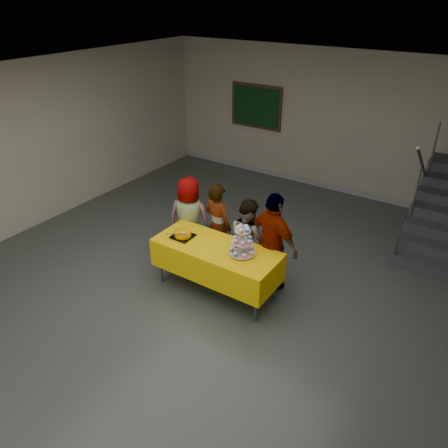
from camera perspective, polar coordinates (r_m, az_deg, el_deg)
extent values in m
plane|color=#4C514C|center=(6.45, -3.84, -10.51)|extent=(10.00, 10.00, 0.00)
cube|color=#B8AF94|center=(9.78, 14.21, 12.66)|extent=(8.00, 0.04, 3.00)
cube|color=#B8AF94|center=(8.52, -26.45, 8.13)|extent=(0.04, 10.00, 3.00)
cube|color=silver|center=(5.11, -4.98, 16.49)|extent=(8.00, 10.00, 0.04)
cube|color=#999999|center=(10.24, 13.22, 4.90)|extent=(7.90, 0.03, 0.12)
cylinder|color=#595960|center=(6.77, -8.28, -4.85)|extent=(0.04, 0.04, 0.73)
cylinder|color=#595960|center=(5.96, 4.18, -9.86)|extent=(0.04, 0.04, 0.73)
cylinder|color=#595960|center=(7.13, -5.23, -2.73)|extent=(0.04, 0.04, 0.73)
cylinder|color=#595960|center=(6.37, 6.80, -7.10)|extent=(0.04, 0.04, 0.73)
cube|color=#595960|center=(6.31, -1.01, -3.20)|extent=(1.80, 0.70, 0.02)
cube|color=#FFC505|center=(6.41, -0.99, -4.64)|extent=(1.88, 0.78, 0.44)
cylinder|color=silver|center=(6.13, 2.39, -3.89)|extent=(0.18, 0.18, 0.01)
cylinder|color=silver|center=(6.02, 2.43, -2.25)|extent=(0.02, 0.02, 0.42)
cylinder|color=silver|center=(6.11, 2.39, -3.70)|extent=(0.38, 0.38, 0.01)
cylinder|color=silver|center=(6.02, 2.43, -2.33)|extent=(0.30, 0.30, 0.01)
cylinder|color=silver|center=(5.94, 2.46, -0.93)|extent=(0.22, 0.22, 0.01)
cube|color=black|center=(6.55, -5.38, -1.61)|extent=(0.30, 0.30, 0.02)
cylinder|color=#FFA400|center=(6.53, -5.40, -1.27)|extent=(0.25, 0.25, 0.07)
ellipsoid|color=#FFA400|center=(6.51, -5.42, -1.01)|extent=(0.25, 0.25, 0.05)
ellipsoid|color=white|center=(6.46, -5.30, -1.11)|extent=(0.08, 0.08, 0.02)
cube|color=silver|center=(6.43, -6.28, -1.30)|extent=(0.30, 0.16, 0.04)
imported|color=slate|center=(7.14, -4.55, 0.63)|extent=(0.81, 0.66, 1.44)
imported|color=slate|center=(6.95, -0.82, -0.17)|extent=(0.56, 0.41, 1.43)
imported|color=#5C5C65|center=(6.71, 3.12, -1.91)|extent=(0.79, 0.72, 1.32)
imported|color=slate|center=(6.38, 6.39, -2.52)|extent=(0.99, 0.63, 1.57)
cube|color=#424447|center=(7.78, 25.60, -5.28)|extent=(1.30, 0.30, 0.18)
cube|color=#424447|center=(7.99, 26.13, -3.71)|extent=(1.30, 0.30, 0.36)
cube|color=#424447|center=(8.21, 26.64, -2.21)|extent=(1.30, 0.30, 0.54)
cube|color=#424447|center=(8.44, 27.11, -0.80)|extent=(1.30, 0.30, 0.72)
cylinder|color=#595960|center=(7.61, 21.75, -1.96)|extent=(0.04, 0.04, 0.90)
cylinder|color=#595960|center=(8.09, 23.82, 3.78)|extent=(0.04, 0.04, 0.90)
cylinder|color=#595960|center=(8.75, 25.79, 9.00)|extent=(0.04, 0.04, 0.90)
cylinder|color=#595960|center=(7.98, 24.53, 6.83)|extent=(0.04, 1.85, 1.20)
cube|color=#472B16|center=(10.49, 4.24, 15.06)|extent=(1.30, 0.04, 1.00)
cube|color=#123814|center=(10.47, 4.17, 15.03)|extent=(1.18, 0.02, 0.88)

